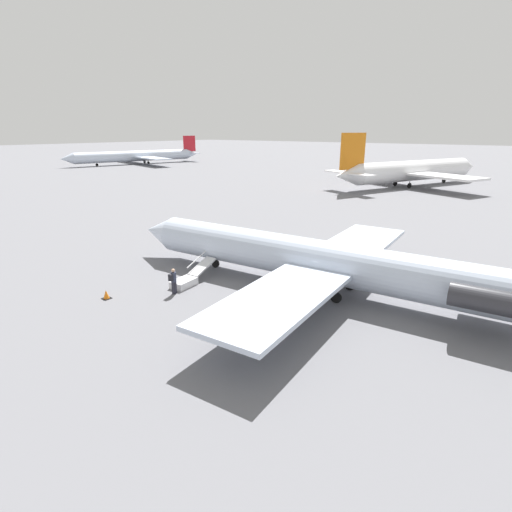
# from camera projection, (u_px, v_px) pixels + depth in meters

# --- Properties ---
(ground_plane) EXTENTS (600.00, 600.00, 0.00)m
(ground_plane) POSITION_uv_depth(u_px,v_px,m) (308.00, 288.00, 27.33)
(ground_plane) COLOR slate
(airplane_main) EXTENTS (31.53, 23.90, 7.21)m
(airplane_main) POSITION_uv_depth(u_px,v_px,m) (323.00, 261.00, 26.17)
(airplane_main) COLOR silver
(airplane_main) RESTS_ON ground
(airplane_far_center) EXTENTS (34.21, 43.79, 8.41)m
(airplane_far_center) POSITION_uv_depth(u_px,v_px,m) (137.00, 156.00, 125.13)
(airplane_far_center) COLOR silver
(airplane_far_center) RESTS_ON ground
(airplane_far_left) EXTENTS (28.25, 36.53, 9.89)m
(airplane_far_left) POSITION_uv_depth(u_px,v_px,m) (411.00, 171.00, 75.62)
(airplane_far_left) COLOR white
(airplane_far_left) RESTS_ON ground
(boarding_stairs) EXTENTS (1.39, 4.09, 1.76)m
(boarding_stairs) POSITION_uv_depth(u_px,v_px,m) (188.00, 279.00, 27.90)
(boarding_stairs) COLOR silver
(boarding_stairs) RESTS_ON ground
(passenger) EXTENTS (0.36, 0.55, 1.74)m
(passenger) POSITION_uv_depth(u_px,v_px,m) (173.00, 280.00, 26.13)
(passenger) COLOR #23232D
(passenger) RESTS_ON ground
(traffic_cone_near_stairs) EXTENTS (0.53, 0.53, 0.58)m
(traffic_cone_near_stairs) POSITION_uv_depth(u_px,v_px,m) (106.00, 295.00, 25.58)
(traffic_cone_near_stairs) COLOR black
(traffic_cone_near_stairs) RESTS_ON ground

